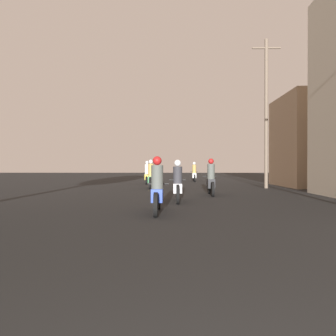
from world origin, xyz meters
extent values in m
cylinder|color=black|center=(-0.88, 8.61, 0.31)|extent=(0.10, 0.62, 0.62)
cylinder|color=black|center=(-0.88, 7.19, 0.31)|extent=(0.10, 0.62, 0.62)
cube|color=#1E389E|center=(-0.88, 7.90, 0.48)|extent=(0.30, 0.71, 0.35)
cylinder|color=black|center=(-0.88, 8.36, 0.76)|extent=(0.60, 0.04, 0.04)
cylinder|color=#4C514C|center=(-0.88, 7.83, 0.97)|extent=(0.32, 0.32, 0.63)
sphere|color=#A51919|center=(-0.88, 7.83, 1.40)|extent=(0.24, 0.24, 0.24)
cylinder|color=black|center=(-0.30, 11.46, 0.32)|extent=(0.10, 0.65, 0.65)
cylinder|color=black|center=(-0.30, 9.96, 0.32)|extent=(0.10, 0.65, 0.65)
cube|color=#ADADB2|center=(-0.30, 10.71, 0.49)|extent=(0.30, 0.93, 0.33)
cylinder|color=black|center=(-0.30, 11.19, 0.75)|extent=(0.60, 0.04, 0.04)
cylinder|color=#2D2D33|center=(-0.30, 10.62, 0.95)|extent=(0.32, 0.32, 0.59)
sphere|color=silver|center=(-0.30, 10.62, 1.36)|extent=(0.24, 0.24, 0.24)
cylinder|color=black|center=(1.16, 14.03, 0.31)|extent=(0.10, 0.61, 0.61)
cylinder|color=black|center=(1.16, 12.64, 0.31)|extent=(0.10, 0.61, 0.61)
cube|color=black|center=(1.16, 13.34, 0.50)|extent=(0.30, 0.73, 0.40)
cylinder|color=black|center=(1.16, 13.79, 0.80)|extent=(0.60, 0.04, 0.04)
cylinder|color=#4C514C|center=(1.16, 13.27, 1.02)|extent=(0.32, 0.32, 0.65)
sphere|color=#A51919|center=(1.16, 13.27, 1.47)|extent=(0.24, 0.24, 0.24)
cylinder|color=black|center=(-1.73, 18.17, 0.33)|extent=(0.10, 0.66, 0.66)
cylinder|color=black|center=(-1.73, 16.82, 0.33)|extent=(0.10, 0.66, 0.66)
cube|color=#1E6B33|center=(-1.73, 17.49, 0.51)|extent=(0.30, 0.91, 0.35)
cylinder|color=black|center=(-1.73, 17.93, 0.78)|extent=(0.60, 0.04, 0.04)
cylinder|color=#B28E47|center=(-1.73, 17.40, 1.03)|extent=(0.32, 0.32, 0.70)
sphere|color=silver|center=(-1.73, 17.40, 1.50)|extent=(0.24, 0.24, 0.24)
cylinder|color=black|center=(-2.33, 22.75, 0.28)|extent=(0.10, 0.56, 0.56)
cylinder|color=black|center=(-2.33, 21.44, 0.28)|extent=(0.10, 0.56, 0.56)
cube|color=gold|center=(-2.33, 22.09, 0.48)|extent=(0.30, 0.70, 0.40)
cylinder|color=black|center=(-2.33, 22.52, 0.78)|extent=(0.60, 0.04, 0.04)
cylinder|color=silver|center=(-2.33, 22.02, 1.03)|extent=(0.32, 0.32, 0.71)
sphere|color=silver|center=(-2.33, 22.02, 1.51)|extent=(0.24, 0.24, 0.24)
cylinder|color=black|center=(1.19, 26.44, 0.30)|extent=(0.10, 0.60, 0.60)
cylinder|color=black|center=(1.19, 24.95, 0.30)|extent=(0.10, 0.60, 0.60)
cube|color=silver|center=(1.19, 25.69, 0.49)|extent=(0.30, 0.72, 0.39)
cylinder|color=black|center=(1.19, 26.18, 0.79)|extent=(0.60, 0.04, 0.04)
cylinder|color=#B28E47|center=(1.19, 25.62, 1.02)|extent=(0.32, 0.32, 0.67)
sphere|color=silver|center=(1.19, 25.62, 1.48)|extent=(0.24, 0.24, 0.24)
cube|color=tan|center=(8.43, 19.57, 2.80)|extent=(4.45, 5.29, 5.60)
cylinder|color=#6B5B4C|center=(4.79, 17.78, 4.22)|extent=(0.20, 0.20, 8.44)
cylinder|color=#6B5B4C|center=(4.79, 17.78, 7.94)|extent=(1.60, 0.10, 0.10)
camera|label=1|loc=(-0.42, -0.86, 1.26)|focal=35.00mm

